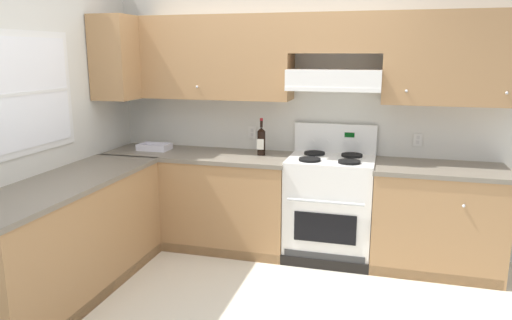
% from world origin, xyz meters
% --- Properties ---
extents(ground_plane, '(7.04, 7.04, 0.00)m').
position_xyz_m(ground_plane, '(0.00, 0.00, 0.00)').
color(ground_plane, beige).
extents(wall_back, '(4.68, 0.57, 2.55)m').
position_xyz_m(wall_back, '(0.41, 1.53, 1.48)').
color(wall_back, silver).
rests_on(wall_back, ground_plane).
extents(wall_left, '(0.47, 4.00, 2.55)m').
position_xyz_m(wall_left, '(-1.59, 0.23, 1.34)').
color(wall_left, silver).
rests_on(wall_left, ground_plane).
extents(counter_back_run, '(3.60, 0.65, 0.91)m').
position_xyz_m(counter_back_run, '(0.17, 1.24, 0.45)').
color(counter_back_run, '#A87A4C').
rests_on(counter_back_run, ground_plane).
extents(counter_left_run, '(0.63, 1.91, 0.91)m').
position_xyz_m(counter_left_run, '(-1.24, -0.00, 0.45)').
color(counter_left_run, '#A87A4C').
rests_on(counter_left_run, ground_plane).
extents(stove, '(0.76, 0.62, 1.20)m').
position_xyz_m(stove, '(0.60, 1.25, 0.48)').
color(stove, white).
rests_on(stove, ground_plane).
extents(wine_bottle, '(0.07, 0.08, 0.35)m').
position_xyz_m(wine_bottle, '(-0.06, 1.31, 1.05)').
color(wine_bottle, black).
rests_on(wine_bottle, counter_back_run).
extents(bowl, '(0.30, 0.20, 0.06)m').
position_xyz_m(bowl, '(-1.13, 1.27, 0.93)').
color(bowl, silver).
rests_on(bowl, counter_back_run).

